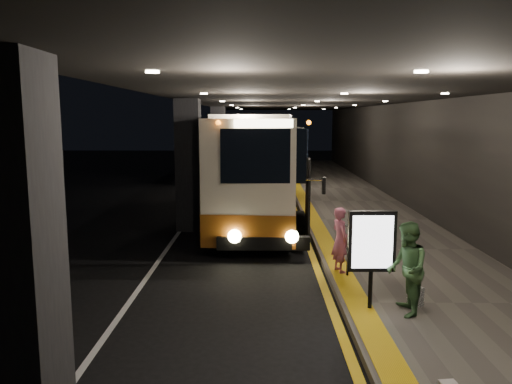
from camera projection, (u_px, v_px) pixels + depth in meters
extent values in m
plane|color=black|center=(226.00, 263.00, 13.08)|extent=(90.00, 90.00, 0.00)
cube|color=silver|center=(185.00, 223.00, 18.04)|extent=(0.12, 50.00, 0.01)
cube|color=gold|center=(300.00, 223.00, 18.00)|extent=(0.18, 50.00, 0.01)
cube|color=#514C44|center=(367.00, 221.00, 17.97)|extent=(4.50, 50.00, 0.15)
cube|color=gold|center=(314.00, 219.00, 17.97)|extent=(0.50, 50.00, 0.01)
cube|color=black|center=(433.00, 140.00, 17.52)|extent=(0.10, 50.00, 6.00)
cube|color=black|center=(13.00, 282.00, 4.85)|extent=(0.80, 0.80, 4.40)
cube|color=black|center=(189.00, 165.00, 16.72)|extent=(0.80, 0.80, 4.40)
cube|color=black|center=(218.00, 145.00, 28.59)|extent=(0.80, 0.80, 4.40)
cube|color=black|center=(306.00, 94.00, 17.32)|extent=(9.00, 50.00, 0.40)
cube|color=beige|center=(262.00, 164.00, 18.62)|extent=(3.28, 12.02, 3.37)
cube|color=brown|center=(262.00, 196.00, 18.80)|extent=(3.30, 12.04, 0.89)
cube|color=black|center=(263.00, 156.00, 12.60)|extent=(2.18, 0.21, 1.39)
cube|color=black|center=(263.00, 243.00, 13.02)|extent=(2.44, 0.41, 0.35)
cylinder|color=black|center=(226.00, 227.00, 15.14)|extent=(0.28, 0.99, 0.99)
cylinder|color=black|center=(300.00, 227.00, 15.12)|extent=(0.28, 0.99, 0.99)
cylinder|color=black|center=(238.00, 190.00, 22.78)|extent=(0.28, 0.99, 0.99)
cylinder|color=black|center=(286.00, 190.00, 22.76)|extent=(0.28, 0.99, 0.99)
sphere|color=#FFEAA5|center=(235.00, 236.00, 12.91)|extent=(0.36, 0.36, 0.36)
sphere|color=#FFEAA5|center=(292.00, 236.00, 12.89)|extent=(0.36, 0.36, 0.36)
cube|color=#FFF2BF|center=(263.00, 123.00, 12.47)|extent=(1.49, 0.15, 0.22)
cube|color=beige|center=(264.00, 146.00, 32.32)|extent=(2.93, 11.31, 3.17)
cube|color=brown|center=(264.00, 164.00, 32.49)|extent=(2.95, 11.33, 0.84)
cube|color=black|center=(265.00, 139.00, 26.65)|extent=(2.05, 0.17, 1.31)
cube|color=black|center=(265.00, 178.00, 27.05)|extent=(2.30, 0.37, 0.33)
cylinder|color=black|center=(246.00, 175.00, 29.04)|extent=(0.26, 0.93, 0.93)
cylinder|color=black|center=(282.00, 175.00, 29.03)|extent=(0.26, 0.93, 0.93)
cylinder|color=black|center=(249.00, 164.00, 36.24)|extent=(0.26, 0.93, 0.93)
cylinder|color=black|center=(278.00, 164.00, 36.23)|extent=(0.26, 0.93, 0.93)
cube|color=beige|center=(263.00, 140.00, 42.55)|extent=(2.65, 10.92, 3.07)
cube|color=brown|center=(263.00, 153.00, 42.72)|extent=(2.67, 10.95, 0.81)
cube|color=black|center=(263.00, 134.00, 37.06)|extent=(1.99, 0.13, 1.27)
cube|color=black|center=(263.00, 162.00, 37.44)|extent=(2.22, 0.33, 0.32)
cylinder|color=black|center=(251.00, 160.00, 39.38)|extent=(0.25, 0.90, 0.90)
cylinder|color=black|center=(276.00, 160.00, 39.36)|extent=(0.25, 0.90, 0.90)
cylinder|color=black|center=(252.00, 154.00, 46.35)|extent=(0.25, 0.90, 0.90)
cylinder|color=black|center=(274.00, 154.00, 46.33)|extent=(0.25, 0.90, 0.90)
imported|color=#BE5973|center=(340.00, 240.00, 11.77)|extent=(0.54, 0.66, 1.56)
imported|color=#3C6437|center=(407.00, 269.00, 9.20)|extent=(0.59, 0.89, 1.75)
cube|color=black|center=(415.00, 297.00, 9.68)|extent=(0.33, 0.23, 0.37)
cylinder|color=black|center=(370.00, 290.00, 9.54)|extent=(0.08, 0.08, 0.74)
cube|color=black|center=(372.00, 241.00, 9.40)|extent=(0.90, 0.12, 1.17)
cube|color=white|center=(373.00, 242.00, 9.34)|extent=(0.76, 0.03, 1.01)
cylinder|color=black|center=(348.00, 251.00, 11.49)|extent=(0.05, 0.05, 1.19)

